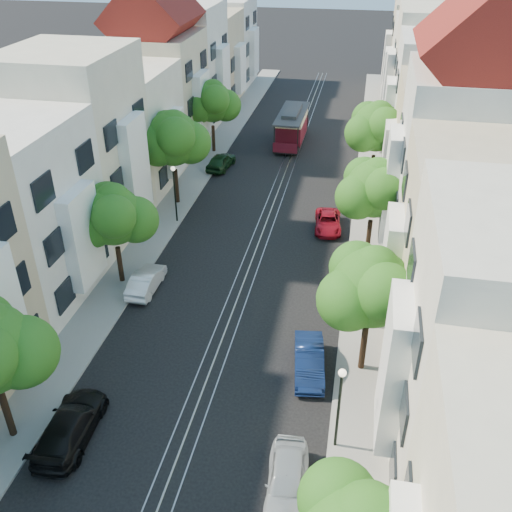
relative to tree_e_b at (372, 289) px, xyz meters
The scene contains 24 objects.
ground 20.91m from the tree_e_b, 110.89° to the left, with size 200.00×200.00×0.00m, color black.
sidewalk_east 19.59m from the tree_e_b, 90.03° to the left, with size 2.50×80.00×0.12m, color gray.
sidewalk_west 24.38m from the tree_e_b, 127.33° to the left, with size 2.50×80.00×0.12m, color gray.
rail_left 21.10m from the tree_e_b, 112.32° to the left, with size 0.06×80.00×0.02m, color gray.
rail_slot 20.90m from the tree_e_b, 110.89° to the left, with size 0.06×80.00×0.02m, color gray.
rail_right 20.72m from the tree_e_b, 109.43° to the left, with size 0.06×80.00×0.02m, color gray.
lane_line 20.91m from the tree_e_b, 110.89° to the left, with size 0.08×80.00×0.01m, color tan.
townhouses_east 19.50m from the tree_e_b, 76.32° to the left, with size 7.75×72.00×12.00m.
townhouses_west 26.92m from the tree_e_b, 135.29° to the left, with size 7.75×72.00×11.76m.
tree_e_b is the anchor object (origin of this frame).
tree_e_c 11.00m from the tree_e_b, 90.00° to the left, with size 4.84×3.99×6.52m.
tree_e_d 22.00m from the tree_e_b, 90.00° to the left, with size 5.01×4.16×6.85m.
tree_w_b 15.25m from the tree_e_b, 160.85° to the left, with size 4.72×3.87×6.27m.
tree_w_c 21.53m from the tree_e_b, 131.99° to the left, with size 5.13×4.28×7.09m.
tree_w_d 30.60m from the tree_e_b, 118.07° to the left, with size 4.84×3.99×6.52m.
lamp_east 5.41m from the tree_e_b, 100.93° to the right, with size 0.32×0.32×4.16m.
lamp_west 18.90m from the tree_e_b, 136.15° to the left, with size 0.32×0.32×4.16m.
cable_car 31.92m from the tree_e_b, 104.13° to the left, with size 2.53×7.79×2.98m.
parked_car_e_near 8.93m from the tree_e_b, 109.29° to the right, with size 1.59×3.96×1.35m, color #A7AEB3.
parked_car_e_mid 4.85m from the tree_e_b, 166.48° to the right, with size 1.38×3.97×1.31m, color #0D1D45.
parked_car_e_far 14.98m from the tree_e_b, 101.48° to the left, with size 1.78×3.85×1.07m, color maroon.
parked_car_w_near 14.24m from the tree_e_b, 151.21° to the right, with size 1.92×4.72×1.37m, color black.
parked_car_w_mid 14.11m from the tree_e_b, 160.39° to the left, with size 1.30×3.73×1.23m, color silver.
parked_car_w_far 26.96m from the tree_e_b, 118.86° to the left, with size 1.58×3.93×1.34m, color #143217.
Camera 1 is at (6.14, -12.55, 19.19)m, focal length 40.00 mm.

